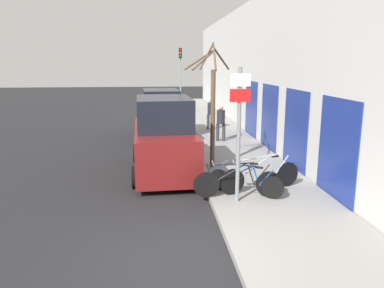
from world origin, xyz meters
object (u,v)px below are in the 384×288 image
(pedestrian_far, at_px, (221,120))
(traffic_light, at_px, (180,71))
(parked_car_0, at_px, (164,139))
(bicycle_0, at_px, (238,182))
(bicycle_2, at_px, (261,176))
(street_tree, at_px, (212,106))
(bicycle_1, at_px, (245,181))
(pedestrian_near, at_px, (211,112))
(signpost, at_px, (239,129))
(parked_car_1, at_px, (161,117))

(pedestrian_far, xyz_separation_m, traffic_light, (-1.14, 9.45, 1.96))
(parked_car_0, height_order, traffic_light, traffic_light)
(bicycle_0, bearing_deg, bicycle_2, -55.78)
(pedestrian_far, height_order, street_tree, street_tree)
(bicycle_1, distance_m, pedestrian_far, 7.00)
(parked_car_0, distance_m, pedestrian_far, 4.98)
(pedestrian_near, relative_size, traffic_light, 0.36)
(signpost, xyz_separation_m, parked_car_0, (-1.75, 3.19, -0.88))
(signpost, bearing_deg, parked_car_0, 118.78)
(street_tree, bearing_deg, parked_car_0, -179.46)
(bicycle_1, xyz_separation_m, street_tree, (-0.49, 2.74, 1.69))
(pedestrian_far, bearing_deg, street_tree, -94.90)
(parked_car_1, relative_size, street_tree, 1.15)
(parked_car_0, xyz_separation_m, pedestrian_far, (2.62, 4.23, -0.06))
(bicycle_2, xyz_separation_m, parked_car_1, (-2.56, 8.24, 0.49))
(pedestrian_far, bearing_deg, bicycle_2, -81.43)
(bicycle_2, bearing_deg, street_tree, 4.86)
(bicycle_1, distance_m, street_tree, 3.25)
(bicycle_1, relative_size, street_tree, 0.44)
(bicycle_0, xyz_separation_m, pedestrian_near, (0.80, 10.13, 0.53))
(bicycle_0, bearing_deg, pedestrian_far, -3.34)
(signpost, distance_m, traffic_light, 16.90)
(bicycle_2, height_order, parked_car_1, parked_car_1)
(bicycle_0, height_order, bicycle_1, bicycle_0)
(parked_car_0, bearing_deg, bicycle_1, -55.10)
(signpost, relative_size, bicycle_0, 1.44)
(parked_car_0, relative_size, traffic_light, 1.06)
(bicycle_0, xyz_separation_m, bicycle_1, (0.23, 0.17, -0.04))
(signpost, height_order, pedestrian_near, signpost)
(pedestrian_near, bearing_deg, parked_car_1, 38.67)
(bicycle_1, xyz_separation_m, parked_car_1, (-2.06, 8.52, 0.55))
(street_tree, bearing_deg, bicycle_2, -68.05)
(signpost, relative_size, street_tree, 0.82)
(bicycle_0, relative_size, pedestrian_near, 1.44)
(parked_car_1, bearing_deg, pedestrian_far, -34.02)
(parked_car_0, bearing_deg, parked_car_1, 87.68)
(signpost, xyz_separation_m, bicycle_1, (0.31, 0.47, -1.50))
(parked_car_1, distance_m, traffic_light, 8.26)
(traffic_light, bearing_deg, bicycle_1, -87.99)
(bicycle_0, height_order, traffic_light, traffic_light)
(signpost, height_order, street_tree, street_tree)
(signpost, xyz_separation_m, bicycle_0, (0.08, 0.30, -1.46))
(signpost, xyz_separation_m, pedestrian_far, (0.87, 7.42, -0.93))
(street_tree, bearing_deg, parked_car_1, 105.19)
(parked_car_0, height_order, pedestrian_far, parked_car_0)
(pedestrian_near, distance_m, traffic_light, 6.83)
(bicycle_2, bearing_deg, pedestrian_far, -17.58)
(bicycle_0, bearing_deg, street_tree, 8.00)
(signpost, height_order, parked_car_1, signpost)
(traffic_light, bearing_deg, pedestrian_far, -83.13)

